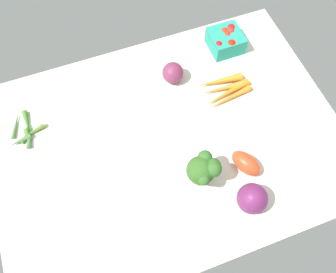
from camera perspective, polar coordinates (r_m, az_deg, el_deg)
tablecloth at (r=109.01cm, az=0.00°, el=-0.72°), size 104.00×76.00×2.00cm
red_onion_center at (r=99.46cm, az=13.15°, el=-9.51°), size 8.32×8.32×8.32cm
broccoli_head at (r=96.56cm, az=5.72°, el=-5.22°), size 9.13×9.03×11.53cm
red_onion_near_basket at (r=116.88cm, az=0.77°, el=10.02°), size 6.87×6.87×6.87cm
carrot_bunch at (r=117.22cm, az=8.76°, el=7.38°), size 17.18×11.49×2.78cm
roma_tomato at (r=104.45cm, az=12.20°, el=-4.13°), size 8.62×10.57×5.18cm
okra_pile at (r=116.58cm, az=-21.49°, el=0.72°), size 11.32×14.64×1.81cm
berry_basket at (r=126.93cm, az=9.09°, el=14.81°), size 10.49×10.49×7.05cm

